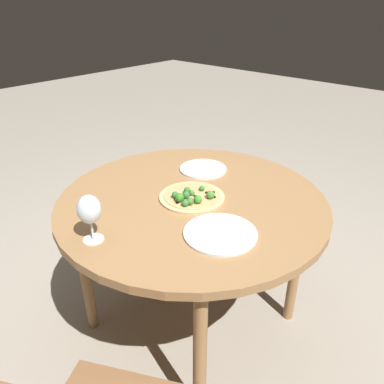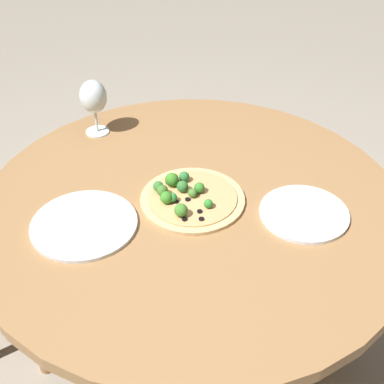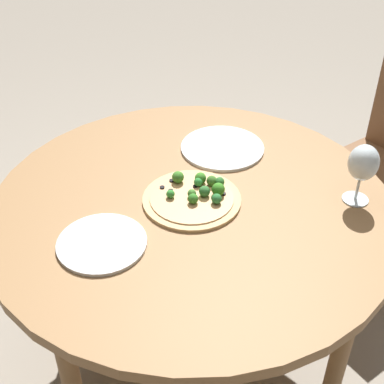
% 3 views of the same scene
% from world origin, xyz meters
% --- Properties ---
extents(ground_plane, '(12.00, 12.00, 0.00)m').
position_xyz_m(ground_plane, '(0.00, 0.00, 0.00)').
color(ground_plane, gray).
extents(dining_table, '(1.14, 1.14, 0.72)m').
position_xyz_m(dining_table, '(0.00, 0.00, 0.66)').
color(dining_table, olive).
rests_on(dining_table, ground_plane).
extents(pizza, '(0.28, 0.28, 0.05)m').
position_xyz_m(pizza, '(-0.01, -0.01, 0.73)').
color(pizza, tan).
rests_on(pizza, dining_table).
extents(wine_glass, '(0.08, 0.08, 0.18)m').
position_xyz_m(wine_glass, '(-0.46, 0.06, 0.84)').
color(wine_glass, silver).
rests_on(wine_glass, dining_table).
extents(plate_near, '(0.27, 0.27, 0.01)m').
position_xyz_m(plate_near, '(-0.13, -0.26, 0.73)').
color(plate_near, silver).
rests_on(plate_near, dining_table).
extents(plate_far, '(0.23, 0.23, 0.01)m').
position_xyz_m(plate_far, '(0.25, 0.15, 0.73)').
color(plate_far, silver).
rests_on(plate_far, dining_table).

